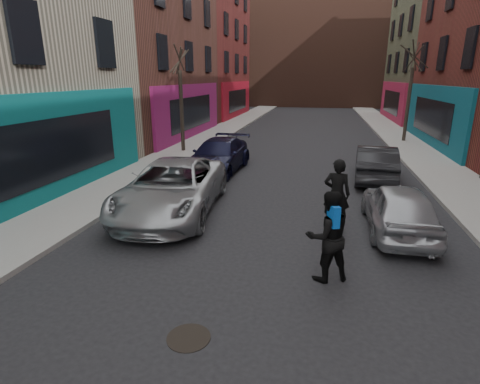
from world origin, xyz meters
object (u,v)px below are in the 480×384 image
at_px(tree_right_far, 411,84).
at_px(parked_left_far, 172,188).
at_px(skateboard, 334,229).
at_px(parked_right_end, 375,163).
at_px(pedestrian, 328,236).
at_px(manhole, 189,338).
at_px(tree_left_far, 181,88).
at_px(skateboarder, 337,194).
at_px(parked_right_far, 399,208).
at_px(parked_left_end, 218,156).

relative_size(tree_right_far, parked_left_far, 1.22).
bearing_deg(skateboard, parked_right_end, 80.80).
relative_size(pedestrian, manhole, 2.68).
xyz_separation_m(tree_left_far, tree_right_far, (12.40, 6.00, 0.15)).
bearing_deg(manhole, skateboarder, 64.44).
distance_m(parked_right_far, manhole, 6.62).
height_order(parked_left_far, parked_right_end, parked_left_far).
bearing_deg(parked_left_far, skateboard, -11.08).
bearing_deg(parked_right_far, tree_right_far, -101.35).
height_order(parked_right_far, pedestrian, pedestrian).
relative_size(tree_right_far, parked_right_end, 1.61).
relative_size(tree_left_far, parked_left_end, 1.35).
xyz_separation_m(parked_right_far, skateboarder, (-1.63, -0.31, 0.38)).
relative_size(skateboarder, manhole, 2.68).
bearing_deg(parked_right_end, skateboard, 78.04).
xyz_separation_m(parked_left_far, parked_left_end, (0.00, 5.23, -0.08)).
height_order(parked_left_far, skateboard, parked_left_far).
bearing_deg(skateboard, parked_left_end, 137.38).
relative_size(parked_left_far, parked_right_end, 1.32).
xyz_separation_m(tree_left_far, manhole, (5.41, -14.36, -3.37)).
bearing_deg(parked_left_far, tree_left_far, 103.10).
xyz_separation_m(tree_left_far, skateboarder, (7.77, -9.43, -2.34)).
bearing_deg(parked_left_far, tree_right_far, 52.43).
bearing_deg(tree_right_far, skateboarder, -106.69).
bearing_deg(pedestrian, parked_left_far, -59.13).
xyz_separation_m(parked_left_far, skateboarder, (4.77, -0.47, 0.26)).
relative_size(parked_left_far, manhole, 7.97).
height_order(tree_right_far, skateboarder, tree_right_far).
distance_m(parked_right_far, skateboarder, 1.70).
distance_m(pedestrian, manhole, 3.28).
xyz_separation_m(tree_left_far, parked_right_end, (9.47, -3.78, -2.68)).
xyz_separation_m(parked_left_end, skateboarder, (4.77, -5.71, 0.34)).
height_order(parked_left_far, manhole, parked_left_far).
relative_size(parked_left_end, manhole, 6.87).
xyz_separation_m(tree_right_far, skateboarder, (-4.63, -15.43, -2.49)).
relative_size(parked_left_far, pedestrian, 2.98).
bearing_deg(tree_right_far, manhole, -108.94).
height_order(tree_left_far, tree_right_far, tree_right_far).
height_order(skateboarder, manhole, skateboarder).
bearing_deg(parked_right_end, tree_left_far, -17.05).
bearing_deg(tree_left_far, parked_left_far, -71.48).
xyz_separation_m(tree_left_far, parked_right_far, (9.40, -9.12, -2.72)).
bearing_deg(skateboarder, parked_left_end, -42.62).
distance_m(parked_left_far, skateboarder, 4.80).
height_order(parked_left_far, parked_left_end, parked_left_far).
height_order(tree_right_far, manhole, tree_right_far).
bearing_deg(parked_left_far, manhole, -71.37).
height_order(tree_left_far, manhole, tree_left_far).
xyz_separation_m(tree_right_far, parked_left_end, (-9.40, -9.72, -2.83)).
height_order(parked_right_far, skateboarder, skateboarder).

